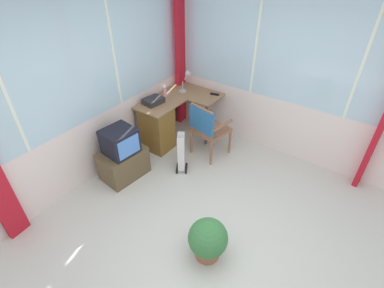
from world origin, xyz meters
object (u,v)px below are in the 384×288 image
spray_bottle (164,90)px  desk (159,124)px  paper_tray (153,101)px  space_heater (181,151)px  potted_plant (208,240)px  wooden_armchair (206,125)px  tv_on_stand (123,156)px  desk_lamp (188,78)px  tv_remote (215,94)px

spray_bottle → desk: bearing=-158.4°
paper_tray → space_heater: size_ratio=0.47×
space_heater → potted_plant: bearing=-132.4°
wooden_armchair → potted_plant: 1.83m
desk → tv_on_stand: 0.89m
spray_bottle → tv_on_stand: size_ratio=0.27×
desk → potted_plant: 2.23m
paper_tray → wooden_armchair: size_ratio=0.33×
tv_on_stand → potted_plant: bearing=-103.8°
desk → desk_lamp: 0.91m
paper_tray → wooden_armchair: bearing=-79.0°
tv_on_stand → space_heater: size_ratio=1.26×
paper_tray → potted_plant: bearing=-125.1°
desk → wooden_armchair: size_ratio=1.37×
potted_plant → paper_tray: bearing=54.9°
paper_tray → wooden_armchair: wooden_armchair is taller
tv_remote → space_heater: 1.20m
paper_tray → space_heater: 0.95m
tv_remote → spray_bottle: size_ratio=0.69×
potted_plant → spray_bottle: bearing=49.5°
paper_tray → potted_plant: paper_tray is taller
spray_bottle → tv_on_stand: (-1.21, -0.18, -0.52)m
wooden_armchair → tv_on_stand: (-1.07, 0.72, -0.23)m
wooden_armchair → space_heater: wooden_armchair is taller
tv_remote → potted_plant: size_ratio=0.29×
tv_remote → tv_on_stand: (-1.72, 0.48, -0.42)m
tv_remote → space_heater: bearing=171.5°
potted_plant → tv_remote: bearing=30.4°
tv_on_stand → spray_bottle: bearing=8.6°
desk_lamp → tv_remote: 0.53m
desk_lamp → paper_tray: bearing=165.6°
desk_lamp → paper_tray: 0.73m
desk_lamp → paper_tray: desk_lamp is taller
tv_remote → space_heater: tv_remote is taller
tv_on_stand → potted_plant: tv_on_stand is taller
desk_lamp → potted_plant: bearing=-139.6°
tv_remote → space_heater: size_ratio=0.24×
space_heater → spray_bottle: bearing=52.6°
desk → tv_on_stand: tv_on_stand is taller
desk_lamp → wooden_armchair: (-0.51, -0.71, -0.41)m
desk_lamp → spray_bottle: (-0.38, 0.20, -0.13)m
tv_remote → tv_on_stand: 1.83m
wooden_armchair → paper_tray: bearing=101.0°
tv_remote → spray_bottle: 0.84m
desk → wooden_armchair: 0.82m
spray_bottle → desk_lamp: bearing=-27.7°
tv_remote → spray_bottle: spray_bottle is taller
tv_remote → paper_tray: 1.04m
spray_bottle → paper_tray: spray_bottle is taller
desk → tv_remote: bearing=-32.8°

